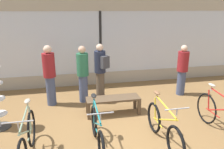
% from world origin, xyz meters
% --- Properties ---
extents(ground_plane, '(24.00, 24.00, 0.00)m').
position_xyz_m(ground_plane, '(0.00, 0.00, 0.00)').
color(ground_plane, olive).
extents(shop_back_wall, '(12.00, 0.08, 3.20)m').
position_xyz_m(shop_back_wall, '(0.00, 3.65, 1.64)').
color(shop_back_wall, '#B2A893').
rests_on(shop_back_wall, ground_plane).
extents(bicycle_far_left, '(0.46, 1.77, 1.05)m').
position_xyz_m(bicycle_far_left, '(-1.97, -0.28, 0.41)').
color(bicycle_far_left, black).
rests_on(bicycle_far_left, ground_plane).
extents(bicycle_left, '(0.46, 1.71, 1.02)m').
position_xyz_m(bicycle_left, '(-0.68, -0.19, 0.38)').
color(bicycle_left, black).
rests_on(bicycle_left, ground_plane).
extents(bicycle_right, '(0.46, 1.70, 1.02)m').
position_xyz_m(bicycle_right, '(0.65, -0.31, 0.38)').
color(bicycle_right, black).
rests_on(bicycle_right, ground_plane).
extents(bicycle_far_right, '(0.46, 1.80, 1.05)m').
position_xyz_m(bicycle_far_right, '(2.05, -0.20, 0.41)').
color(bicycle_far_right, black).
rests_on(bicycle_far_right, ground_plane).
extents(display_bench, '(1.40, 0.44, 0.45)m').
position_xyz_m(display_bench, '(-0.06, 1.22, 0.37)').
color(display_bench, brown).
rests_on(display_bench, ground_plane).
extents(customer_near_rack, '(0.42, 0.42, 1.73)m').
position_xyz_m(customer_near_rack, '(-1.69, 2.14, 0.91)').
color(customer_near_rack, '#424C6B').
rests_on(customer_near_rack, ground_plane).
extents(customer_by_window, '(0.48, 0.48, 1.61)m').
position_xyz_m(customer_by_window, '(2.36, 2.10, 0.84)').
color(customer_by_window, '#424C6B').
rests_on(customer_by_window, ground_plane).
extents(customer_mid_floor, '(0.48, 0.48, 1.68)m').
position_xyz_m(customer_mid_floor, '(-0.76, 2.19, 0.88)').
color(customer_mid_floor, '#424C6B').
rests_on(customer_mid_floor, ground_plane).
extents(customer_near_bench, '(0.49, 0.56, 1.69)m').
position_xyz_m(customer_near_bench, '(-0.21, 2.35, 0.91)').
color(customer_near_bench, brown).
rests_on(customer_near_bench, ground_plane).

